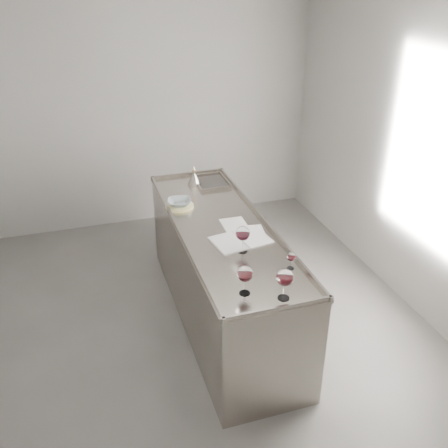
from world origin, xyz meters
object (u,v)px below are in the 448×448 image
object	(u,v)px
ceramic_bowl	(179,202)
wine_funnel	(194,179)
wine_glass_small	(291,257)
counter	(222,273)
notebook	(241,240)
wine_glass_left	(245,275)
wine_glass_middle	(243,234)
wine_glass_right	(285,278)

from	to	relation	value
ceramic_bowl	wine_funnel	bearing A→B (deg)	60.43
wine_glass_small	ceramic_bowl	world-z (taller)	wine_glass_small
counter	notebook	distance (m)	0.55
wine_glass_left	wine_glass_middle	xyz separation A→B (m)	(0.17, 0.52, 0.00)
wine_glass_small	wine_funnel	xyz separation A→B (m)	(-0.27, 1.69, -0.03)
wine_glass_middle	ceramic_bowl	distance (m)	0.95
counter	wine_glass_middle	world-z (taller)	wine_glass_middle
counter	wine_funnel	size ratio (longest dim) A/B	12.06
wine_glass_right	ceramic_bowl	bearing A→B (deg)	102.21
wine_glass_middle	wine_glass_small	xyz separation A→B (m)	(0.25, -0.33, -0.06)
wine_glass_left	wine_glass_middle	distance (m)	0.54
wine_glass_middle	wine_glass_right	size ratio (longest dim) A/B	0.97
notebook	wine_glass_left	bearing A→B (deg)	-116.35
notebook	counter	bearing A→B (deg)	95.18
counter	notebook	world-z (taller)	counter
counter	wine_glass_right	world-z (taller)	wine_glass_right
wine_glass_small	notebook	distance (m)	0.54
wine_glass_left	wine_funnel	xyz separation A→B (m)	(0.14, 1.88, -0.09)
counter	ceramic_bowl	distance (m)	0.74
wine_glass_middle	wine_glass_right	bearing A→B (deg)	-84.95
wine_glass_small	wine_funnel	world-z (taller)	wine_funnel
counter	wine_glass_left	distance (m)	1.14
wine_glass_middle	ceramic_bowl	world-z (taller)	wine_glass_middle
wine_glass_middle	ceramic_bowl	xyz separation A→B (m)	(-0.28, 0.91, -0.11)
notebook	wine_funnel	bearing A→B (deg)	84.30
wine_glass_small	ceramic_bowl	size ratio (longest dim) A/B	0.63
wine_glass_middle	notebook	xyz separation A→B (m)	(0.04, 0.16, -0.14)
counter	notebook	xyz separation A→B (m)	(0.07, -0.28, 0.47)
ceramic_bowl	wine_glass_middle	bearing A→B (deg)	-72.91
ceramic_bowl	wine_funnel	size ratio (longest dim) A/B	1.04
wine_glass_left	ceramic_bowl	world-z (taller)	wine_glass_left
wine_funnel	wine_glass_right	bearing A→B (deg)	-87.70
wine_glass_middle	wine_funnel	world-z (taller)	wine_glass_middle
wine_glass_right	wine_funnel	xyz separation A→B (m)	(-0.08, 2.00, -0.09)
notebook	wine_funnel	distance (m)	1.20
wine_glass_left	notebook	distance (m)	0.72
wine_glass_left	wine_funnel	distance (m)	1.88
notebook	ceramic_bowl	size ratio (longest dim) A/B	2.32
counter	wine_funnel	distance (m)	1.06
counter	wine_glass_middle	bearing A→B (deg)	-86.64
wine_funnel	wine_glass_left	bearing A→B (deg)	-94.39
wine_glass_small	wine_funnel	size ratio (longest dim) A/B	0.66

